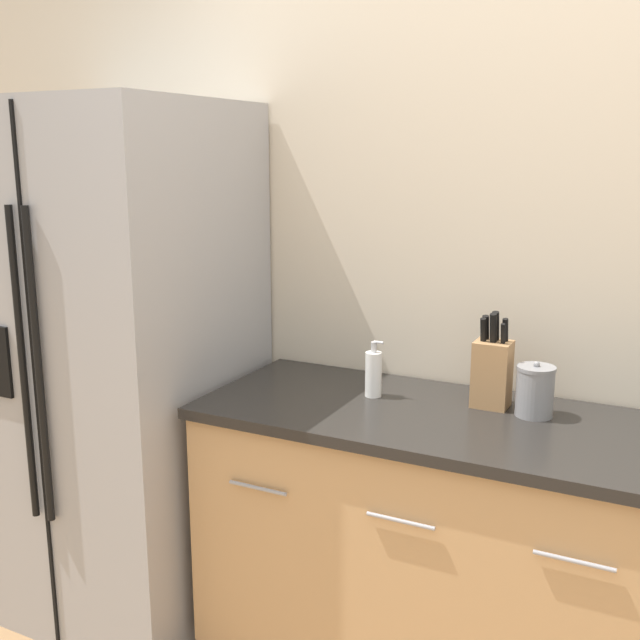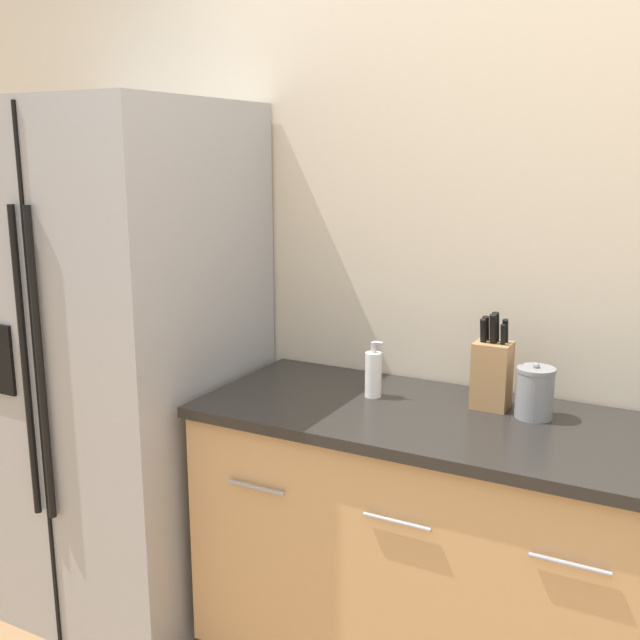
{
  "view_description": "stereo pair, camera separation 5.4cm",
  "coord_description": "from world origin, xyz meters",
  "px_view_note": "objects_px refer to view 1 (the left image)",
  "views": [
    {
      "loc": [
        0.47,
        -1.08,
        1.71
      ],
      "look_at": [
        -0.6,
        1.03,
        1.17
      ],
      "focal_mm": 42.0,
      "sensor_mm": 36.0,
      "label": 1
    },
    {
      "loc": [
        0.52,
        -1.06,
        1.71
      ],
      "look_at": [
        -0.6,
        1.03,
        1.17
      ],
      "focal_mm": 42.0,
      "sensor_mm": 36.0,
      "label": 2
    }
  ],
  "objects_px": {
    "knife_block": "(492,371)",
    "soap_dispenser": "(373,373)",
    "refrigerator": "(120,365)",
    "steel_canister": "(535,391)"
  },
  "relations": [
    {
      "from": "refrigerator",
      "to": "soap_dispenser",
      "type": "relative_size",
      "value": 9.96
    },
    {
      "from": "soap_dispenser",
      "to": "knife_block",
      "type": "bearing_deg",
      "value": 11.64
    },
    {
      "from": "refrigerator",
      "to": "steel_canister",
      "type": "height_order",
      "value": "refrigerator"
    },
    {
      "from": "soap_dispenser",
      "to": "steel_canister",
      "type": "height_order",
      "value": "soap_dispenser"
    },
    {
      "from": "soap_dispenser",
      "to": "steel_canister",
      "type": "relative_size",
      "value": 1.1
    },
    {
      "from": "refrigerator",
      "to": "soap_dispenser",
      "type": "distance_m",
      "value": 0.97
    },
    {
      "from": "knife_block",
      "to": "soap_dispenser",
      "type": "bearing_deg",
      "value": -168.36
    },
    {
      "from": "refrigerator",
      "to": "knife_block",
      "type": "distance_m",
      "value": 1.34
    },
    {
      "from": "knife_block",
      "to": "refrigerator",
      "type": "bearing_deg",
      "value": -170.95
    },
    {
      "from": "knife_block",
      "to": "soap_dispenser",
      "type": "height_order",
      "value": "knife_block"
    }
  ]
}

